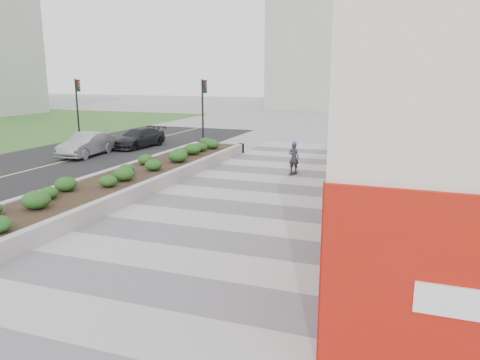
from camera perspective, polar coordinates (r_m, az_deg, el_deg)
The scene contains 12 objects.
ground at distance 11.72m, azimuth -7.46°, elevation -9.99°, with size 160.00×160.00×0.00m, color gray.
walkway at distance 14.27m, azimuth -1.89°, elevation -5.64°, with size 8.00×36.00×0.01m, color #A8A8AD.
building at distance 18.63m, azimuth 26.31°, elevation 9.84°, with size 6.04×24.08×8.00m.
planter at distance 20.06m, azimuth -12.27°, elevation 0.72°, with size 3.00×18.00×0.90m.
street at distance 24.20m, azimuth -25.37°, elevation 0.80°, with size 10.00×40.00×0.00m, color black.
traffic_signal_near at distance 29.77m, azimuth -4.47°, elevation 9.38°, with size 0.33×0.28×4.20m.
traffic_signal_far at distance 34.21m, azimuth -19.19°, elevation 9.16°, with size 0.33×0.28×4.20m.
distant_bldg_north_l at distance 65.56m, azimuth 11.68°, elevation 17.35°, with size 16.00×12.00×20.00m, color #ADAAA3.
manhole_cover at distance 14.10m, azimuth 0.00°, elevation -5.87°, with size 0.44×0.44×0.01m, color #595654.
skateboarder at distance 21.57m, azimuth 6.58°, elevation 2.71°, with size 0.55×0.75×1.52m.
car_silver at distance 27.66m, azimuth -18.22°, elevation 4.13°, with size 1.38×3.96×1.30m, color gray.
car_dark at distance 30.14m, azimuth -12.30°, elevation 5.05°, with size 1.68×4.14×1.20m, color black.
Camera 1 is at (5.08, -9.55, 4.52)m, focal length 35.00 mm.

